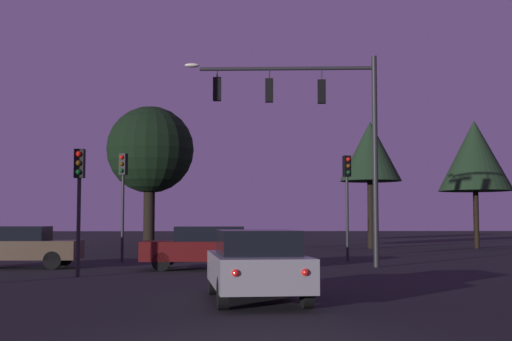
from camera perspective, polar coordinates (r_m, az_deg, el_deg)
ground_plane at (r=33.84m, az=-1.76°, el=-7.01°), size 168.00×168.00×0.00m
traffic_signal_mast_arm at (r=26.74m, az=4.88°, el=4.41°), size 7.28×0.79×7.95m
traffic_light_corner_left at (r=29.91m, az=-10.74°, el=-1.18°), size 0.37×0.39×4.54m
traffic_light_corner_right at (r=22.42m, az=-14.15°, el=-1.19°), size 0.32×0.36×3.95m
traffic_light_median at (r=30.38m, az=7.40°, el=-1.29°), size 0.36×0.38×4.51m
car_nearside_lane at (r=15.30m, az=0.02°, el=-7.56°), size 2.21×4.55×1.52m
car_crossing_left at (r=25.18m, az=-4.04°, el=-6.19°), size 4.58×1.93×1.52m
car_crossing_right at (r=27.32m, az=-18.79°, el=-5.82°), size 4.56×1.87×1.52m
tree_behind_sign at (r=44.81m, az=9.25°, el=1.48°), size 3.87×3.87×7.98m
tree_left_far at (r=47.27m, az=-8.79°, el=1.05°), size 4.34×4.34×8.13m
tree_center_horizon at (r=36.17m, az=-8.56°, el=1.62°), size 4.41×4.41×7.54m
tree_right_cluster at (r=46.55m, az=17.31°, el=1.15°), size 4.62×4.62×8.09m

